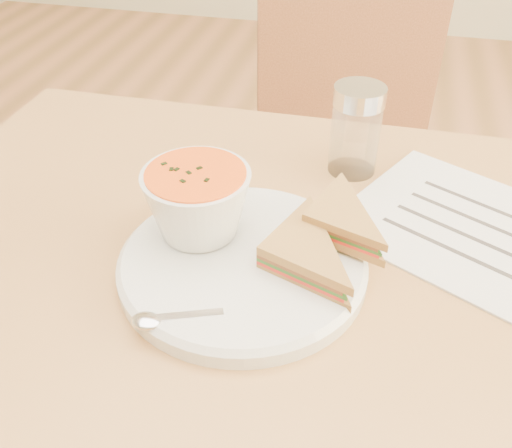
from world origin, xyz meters
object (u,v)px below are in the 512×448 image
(chair_far, at_px, (354,207))
(soup_bowl, at_px, (198,205))
(condiment_shaker, at_px, (356,130))
(plate, at_px, (243,265))

(chair_far, xyz_separation_m, soup_bowl, (-0.15, -0.55, 0.36))
(chair_far, height_order, condiment_shaker, chair_far)
(chair_far, xyz_separation_m, plate, (-0.09, -0.58, 0.32))
(soup_bowl, height_order, condiment_shaker, condiment_shaker)
(plate, bearing_deg, chair_far, 80.75)
(plate, bearing_deg, condiment_shaker, 68.15)
(condiment_shaker, bearing_deg, chair_far, 89.77)
(plate, xyz_separation_m, soup_bowl, (-0.06, 0.03, 0.05))
(plate, height_order, condiment_shaker, condiment_shaker)
(chair_far, height_order, soup_bowl, chair_far)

